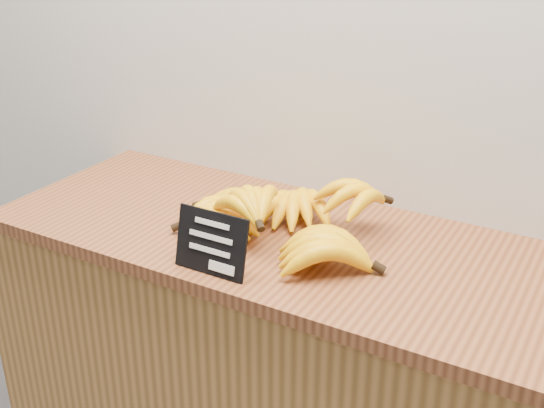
{
  "coord_description": "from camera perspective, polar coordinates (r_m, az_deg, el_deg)",
  "views": [
    {
      "loc": [
        0.81,
        1.58,
        1.6
      ],
      "look_at": [
        0.17,
        2.7,
        1.02
      ],
      "focal_mm": 45.0,
      "sensor_mm": 36.0,
      "label": 1
    }
  ],
  "objects": [
    {
      "name": "counter_top",
      "position": [
        1.5,
        0.95,
        -2.98
      ],
      "size": [
        1.31,
        0.54,
        0.03
      ],
      "primitive_type": "cube",
      "color": "brown",
      "rests_on": "counter"
    },
    {
      "name": "chalkboard_sign",
      "position": [
        1.32,
        -5.13,
        -3.28
      ],
      "size": [
        0.16,
        0.04,
        0.12
      ],
      "primitive_type": "cube",
      "rotation": [
        -0.23,
        0.0,
        0.0
      ],
      "color": "black",
      "rests_on": "counter_top"
    },
    {
      "name": "counter",
      "position": [
        1.76,
        0.84,
        -16.55
      ],
      "size": [
        1.42,
        0.5,
        0.9
      ],
      "primitive_type": "cube",
      "color": "#A97536",
      "rests_on": "ground"
    },
    {
      "name": "banana_pile",
      "position": [
        1.46,
        0.78,
        -1.09
      ],
      "size": [
        0.49,
        0.38,
        0.12
      ],
      "color": "yellow",
      "rests_on": "counter_top"
    }
  ]
}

